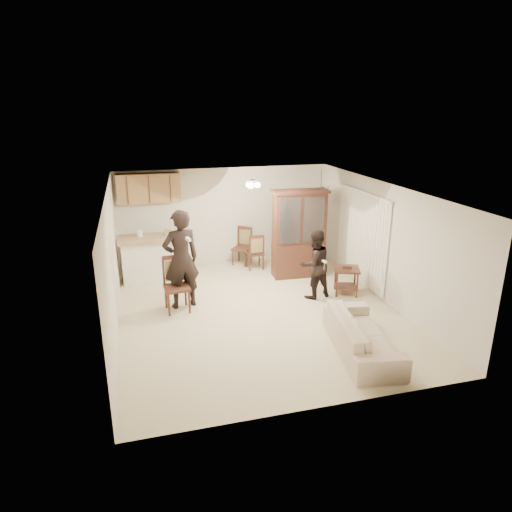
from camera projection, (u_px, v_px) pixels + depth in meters
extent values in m
plane|color=beige|center=(258.00, 311.00, 9.33)|extent=(6.50, 6.50, 0.00)
cube|color=silver|center=(258.00, 190.00, 8.54)|extent=(5.50, 6.50, 0.02)
cube|color=beige|center=(225.00, 216.00, 11.91)|extent=(5.50, 0.02, 2.50)
cube|color=beige|center=(325.00, 327.00, 5.96)|extent=(5.50, 0.02, 2.50)
cube|color=beige|center=(112.00, 265.00, 8.25)|extent=(0.02, 6.50, 2.50)
cube|color=beige|center=(384.00, 242.00, 9.62)|extent=(0.02, 6.50, 2.50)
cube|color=white|center=(157.00, 260.00, 10.86)|extent=(1.60, 0.55, 1.00)
cube|color=tan|center=(156.00, 238.00, 10.69)|extent=(1.75, 0.70, 0.08)
cube|color=brown|center=(149.00, 188.00, 11.00)|extent=(1.50, 0.34, 0.70)
imported|color=#326126|center=(321.00, 195.00, 11.52)|extent=(0.43, 0.37, 0.48)
cylinder|color=black|center=(321.00, 182.00, 11.41)|extent=(0.01, 0.01, 0.65)
imported|color=beige|center=(362.00, 331.00, 7.71)|extent=(1.03, 1.97, 0.73)
imported|color=black|center=(181.00, 265.00, 9.28)|extent=(0.74, 0.57, 1.80)
imported|color=black|center=(314.00, 268.00, 9.81)|extent=(0.75, 0.64, 1.35)
cube|color=#391C14|center=(298.00, 259.00, 11.16)|extent=(1.26, 0.55, 0.83)
cube|color=#391C14|center=(299.00, 218.00, 10.83)|extent=(1.26, 0.49, 1.24)
cube|color=silver|center=(299.00, 218.00, 10.83)|extent=(1.07, 0.07, 1.09)
cube|color=#391C14|center=(300.00, 191.00, 10.63)|extent=(1.37, 0.58, 0.06)
cube|color=#391C14|center=(347.00, 269.00, 10.02)|extent=(0.70, 0.70, 0.04)
cube|color=#391C14|center=(346.00, 287.00, 10.15)|extent=(0.59, 0.59, 0.03)
cube|color=#391C14|center=(347.00, 267.00, 10.00)|extent=(0.23, 0.19, 0.07)
cube|color=#391C14|center=(177.00, 288.00, 9.20)|extent=(0.53, 0.53, 0.05)
cube|color=#A18C50|center=(176.00, 274.00, 9.11)|extent=(0.37, 0.07, 0.43)
cube|color=#391C14|center=(175.00, 261.00, 9.02)|extent=(0.46, 0.07, 0.09)
cube|color=#391C14|center=(242.00, 248.00, 11.94)|extent=(0.61, 0.61, 0.05)
cube|color=#A18C50|center=(242.00, 239.00, 11.85)|extent=(0.27, 0.23, 0.38)
cube|color=#391C14|center=(242.00, 230.00, 11.78)|extent=(0.33, 0.28, 0.08)
cube|color=#391C14|center=(255.00, 253.00, 11.63)|extent=(0.42, 0.42, 0.04)
cube|color=#A18C50|center=(255.00, 244.00, 11.55)|extent=(0.31, 0.04, 0.36)
cube|color=#391C14|center=(255.00, 235.00, 11.48)|extent=(0.38, 0.04, 0.07)
cube|color=white|center=(188.00, 239.00, 8.67)|extent=(0.10, 0.19, 0.05)
cube|color=white|center=(324.00, 261.00, 9.43)|extent=(0.07, 0.14, 0.04)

